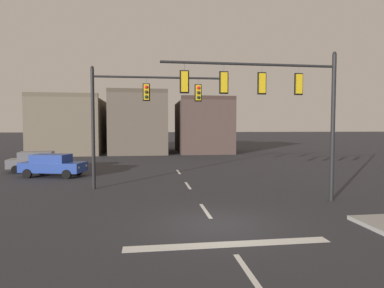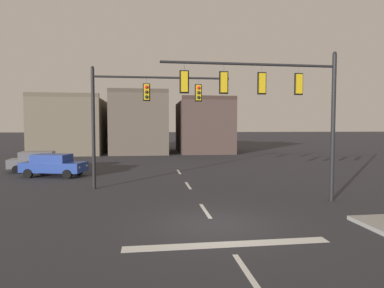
% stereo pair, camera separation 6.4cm
% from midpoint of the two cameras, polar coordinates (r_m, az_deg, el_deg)
% --- Properties ---
extents(ground_plane, '(400.00, 400.00, 0.00)m').
position_cam_midpoint_polar(ground_plane, '(12.28, 3.95, -13.98)').
color(ground_plane, '#2B2B30').
extents(stop_bar_paint, '(6.40, 0.50, 0.01)m').
position_cam_midpoint_polar(stop_bar_paint, '(10.44, 6.31, -17.11)').
color(stop_bar_paint, silver).
rests_on(stop_bar_paint, ground).
extents(lane_centreline, '(0.16, 26.40, 0.01)m').
position_cam_midpoint_polar(lane_centreline, '(14.17, 2.25, -11.63)').
color(lane_centreline, silver).
rests_on(lane_centreline, ground).
extents(signal_mast_near_side, '(8.35, 0.39, 7.16)m').
position_cam_midpoint_polar(signal_mast_near_side, '(15.72, 14.52, 8.11)').
color(signal_mast_near_side, black).
rests_on(signal_mast_near_side, ground).
extents(signal_mast_far_side, '(8.00, 0.44, 7.04)m').
position_cam_midpoint_polar(signal_mast_far_side, '(19.20, -10.33, 6.57)').
color(signal_mast_far_side, black).
rests_on(signal_mast_far_side, ground).
extents(car_lot_nearside, '(4.60, 2.31, 1.61)m').
position_cam_midpoint_polar(car_lot_nearside, '(28.73, -25.48, -2.70)').
color(car_lot_nearside, slate).
rests_on(car_lot_nearside, ground).
extents(car_lot_middle, '(4.71, 2.85, 1.61)m').
position_cam_midpoint_polar(car_lot_middle, '(25.44, -23.33, -3.36)').
color(car_lot_middle, navy).
rests_on(car_lot_middle, ground).
extents(building_row, '(25.68, 13.13, 8.26)m').
position_cam_midpoint_polar(building_row, '(46.42, -11.06, 3.12)').
color(building_row, '#665B4C').
rests_on(building_row, ground).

